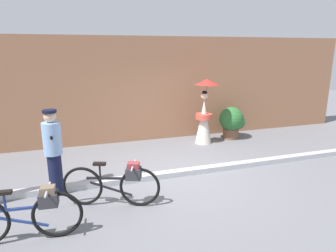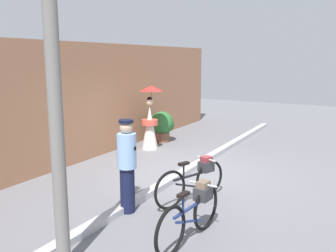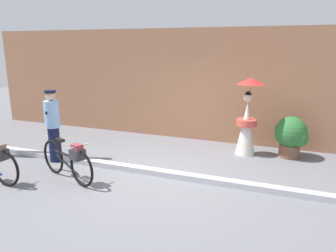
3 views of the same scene
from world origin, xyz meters
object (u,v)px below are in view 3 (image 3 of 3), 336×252
at_px(person_with_parasol, 247,119).
at_px(bicycle_near_officer, 69,160).
at_px(potted_plant_by_door, 292,135).
at_px(person_officer, 53,124).

bearing_deg(person_with_parasol, bicycle_near_officer, -136.22).
bearing_deg(potted_plant_by_door, person_with_parasol, -170.47).
bearing_deg(person_officer, bicycle_near_officer, -37.94).
distance_m(bicycle_near_officer, person_officer, 1.39).
relative_size(person_with_parasol, potted_plant_by_door, 1.91).
xyz_separation_m(person_officer, potted_plant_by_door, (5.15, 2.30, -0.34)).
height_order(person_officer, potted_plant_by_door, person_officer).
distance_m(person_officer, potted_plant_by_door, 5.64).
bearing_deg(person_officer, person_with_parasol, 27.36).
bearing_deg(person_officer, potted_plant_by_door, 24.04).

